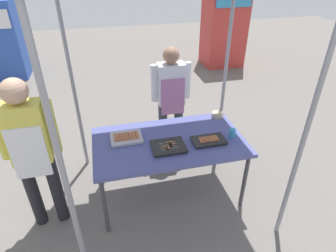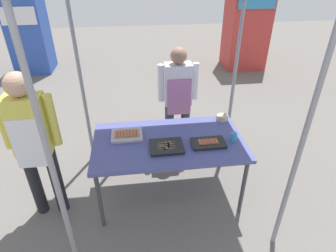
{
  "view_description": "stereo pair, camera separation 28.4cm",
  "coord_description": "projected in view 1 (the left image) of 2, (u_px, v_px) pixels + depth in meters",
  "views": [
    {
      "loc": [
        -0.6,
        -2.42,
        2.47
      ],
      "look_at": [
        0.0,
        0.05,
        0.9
      ],
      "focal_mm": 30.44,
      "sensor_mm": 36.0,
      "label": 1
    },
    {
      "loc": [
        -0.32,
        -2.48,
        2.47
      ],
      "look_at": [
        0.0,
        0.05,
        0.9
      ],
      "focal_mm": 30.44,
      "sensor_mm": 36.0,
      "label": 2
    }
  ],
  "objects": [
    {
      "name": "customer_nearby",
      "position": [
        31.0,
        147.0,
        2.57
      ],
      "size": [
        0.52,
        0.23,
        1.62
      ],
      "color": "black",
      "rests_on": "ground"
    },
    {
      "name": "neighbor_stall_right",
      "position": [
        2.0,
        40.0,
        6.17
      ],
      "size": [
        0.8,
        0.8,
        1.65
      ],
      "color": "#2D51B2",
      "rests_on": "ground"
    },
    {
      "name": "tray_grilled_sausages",
      "position": [
        126.0,
        138.0,
        3.04
      ],
      "size": [
        0.33,
        0.26,
        0.05
      ],
      "color": "#ADADB2",
      "rests_on": "stall_table"
    },
    {
      "name": "condiment_bowl",
      "position": [
        217.0,
        115.0,
        3.45
      ],
      "size": [
        0.14,
        0.14,
        0.06
      ],
      "primitive_type": "cylinder",
      "color": "#BFB28C",
      "rests_on": "stall_table"
    },
    {
      "name": "tray_meat_skewers",
      "position": [
        168.0,
        147.0,
        2.9
      ],
      "size": [
        0.34,
        0.28,
        0.04
      ],
      "color": "black",
      "rests_on": "stall_table"
    },
    {
      "name": "tray_pork_links",
      "position": [
        209.0,
        140.0,
        3.0
      ],
      "size": [
        0.35,
        0.21,
        0.05
      ],
      "color": "black",
      "rests_on": "stall_table"
    },
    {
      "name": "drink_cup_near_edge",
      "position": [
        232.0,
        133.0,
        3.06
      ],
      "size": [
        0.07,
        0.07,
        0.1
      ],
      "primitive_type": "cylinder",
      "color": "#338CBF",
      "rests_on": "stall_table"
    },
    {
      "name": "stall_table",
      "position": [
        169.0,
        144.0,
        3.06
      ],
      "size": [
        1.6,
        0.9,
        0.75
      ],
      "color": "#4C518C",
      "rests_on": "ground"
    },
    {
      "name": "neighbor_stall_left",
      "position": [
        224.0,
        23.0,
        6.78
      ],
      "size": [
        0.92,
        0.81,
        1.99
      ],
      "color": "#BF3833",
      "rests_on": "ground"
    },
    {
      "name": "vendor_woman",
      "position": [
        171.0,
        94.0,
        3.7
      ],
      "size": [
        0.52,
        0.22,
        1.5
      ],
      "rotation": [
        0.0,
        0.0,
        3.14
      ],
      "color": "#333842",
      "rests_on": "ground"
    },
    {
      "name": "ground_plane",
      "position": [
        169.0,
        192.0,
        3.42
      ],
      "size": [
        18.0,
        18.0,
        0.0
      ],
      "primitive_type": "plane",
      "color": "#66605B"
    }
  ]
}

